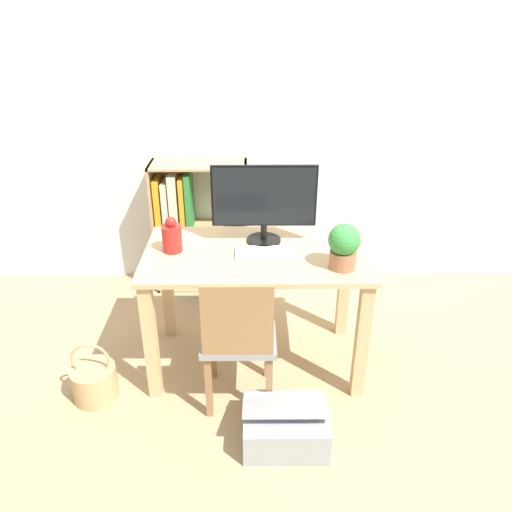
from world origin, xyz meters
TOP-DOWN VIEW (x-y plane):
  - ground_plane at (0.00, 0.00)m, footprint 10.00×10.00m
  - wall_back at (0.00, 1.13)m, footprint 8.00×0.05m
  - desk at (0.00, 0.00)m, footprint 1.27×0.71m
  - monitor at (0.05, 0.14)m, footprint 0.60×0.20m
  - keyboard at (0.06, -0.02)m, footprint 0.36×0.14m
  - vase at (-0.47, 0.02)m, footprint 0.11×0.11m
  - potted_plant at (0.46, -0.18)m, footprint 0.17×0.17m
  - chair at (-0.10, -0.37)m, footprint 0.40×0.40m
  - bookshelf at (-0.53, 0.95)m, footprint 0.70×0.28m
  - basket at (-0.93, -0.32)m, footprint 0.25×0.25m
  - storage_box at (0.15, -0.65)m, footprint 0.44×0.38m

SIDE VIEW (x-z plane):
  - ground_plane at x=0.00m, z-range 0.00..0.00m
  - storage_box at x=0.15m, z-range -0.03..0.23m
  - basket at x=-0.93m, z-range -0.08..0.30m
  - bookshelf at x=-0.53m, z-range -0.04..0.96m
  - chair at x=-0.10m, z-range 0.04..0.89m
  - desk at x=0.00m, z-range 0.24..1.01m
  - keyboard at x=0.06m, z-range 0.77..0.79m
  - vase at x=-0.47m, z-range 0.75..0.96m
  - potted_plant at x=0.46m, z-range 0.78..1.03m
  - monitor at x=0.05m, z-range 0.80..1.27m
  - wall_back at x=0.00m, z-range 0.00..2.60m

